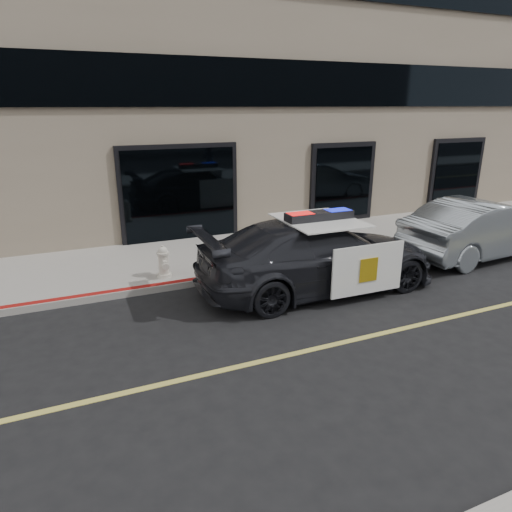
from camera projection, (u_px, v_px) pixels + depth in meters
name	position (u px, v px, depth m)	size (l,w,h in m)	color
ground	(341.00, 343.00, 7.87)	(120.00, 120.00, 0.00)	black
sidewalk_n	(234.00, 253.00, 12.42)	(60.00, 3.50, 0.15)	gray
building_n	(176.00, 38.00, 15.13)	(60.00, 7.00, 12.00)	#756856
police_car	(318.00, 255.00, 9.97)	(2.53, 5.44, 1.76)	black
silver_sedan	(483.00, 228.00, 12.13)	(4.83, 1.97, 1.56)	#959EA5
fire_hydrant	(164.00, 262.00, 10.38)	(0.33, 0.46, 0.74)	silver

